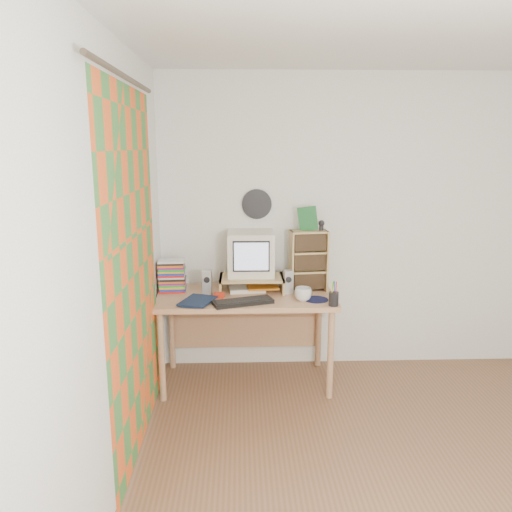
{
  "coord_description": "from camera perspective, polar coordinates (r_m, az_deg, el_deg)",
  "views": [
    {
      "loc": [
        -1.07,
        -2.43,
        1.91
      ],
      "look_at": [
        -0.95,
        1.33,
        1.07
      ],
      "focal_mm": 35.0,
      "sensor_mm": 36.0,
      "label": 1
    }
  ],
  "objects": [
    {
      "name": "mousepad",
      "position": [
        3.88,
        6.87,
        -4.95
      ],
      "size": [
        0.25,
        0.25,
        0.0
      ],
      "primitive_type": "cylinder",
      "rotation": [
        0.0,
        0.0,
        0.34
      ],
      "color": "#0F1133",
      "rests_on": "desk"
    },
    {
      "name": "monitor_riser",
      "position": [
        4.05,
        -0.5,
        -2.73
      ],
      "size": [
        0.52,
        0.3,
        0.12
      ],
      "color": "tan",
      "rests_on": "desk"
    },
    {
      "name": "left_wall",
      "position": [
        2.61,
        -16.88,
        -2.71
      ],
      "size": [
        0.0,
        3.5,
        3.5
      ],
      "primitive_type": "plane",
      "rotation": [
        1.57,
        0.0,
        1.57
      ],
      "color": "white",
      "rests_on": "floor"
    },
    {
      "name": "webcam",
      "position": [
        4.03,
        7.48,
        3.5
      ],
      "size": [
        0.05,
        0.05,
        0.08
      ],
      "primitive_type": null,
      "rotation": [
        0.0,
        0.0,
        -0.09
      ],
      "color": "black",
      "rests_on": "cd_rack"
    },
    {
      "name": "diary",
      "position": [
        3.84,
        -8.16,
        -4.79
      ],
      "size": [
        0.31,
        0.27,
        0.05
      ],
      "primitive_type": "imported",
      "rotation": [
        0.0,
        0.0,
        -0.34
      ],
      "color": "#101E3D",
      "rests_on": "desk"
    },
    {
      "name": "mug",
      "position": [
        3.83,
        5.41,
        -4.36
      ],
      "size": [
        0.14,
        0.14,
        0.1
      ],
      "primitive_type": "imported",
      "rotation": [
        0.0,
        0.0,
        -0.04
      ],
      "color": "silver",
      "rests_on": "desk"
    },
    {
      "name": "pen_cup",
      "position": [
        3.73,
        8.88,
        -4.57
      ],
      "size": [
        0.07,
        0.07,
        0.14
      ],
      "primitive_type": null,
      "rotation": [
        0.0,
        0.0,
        -0.02
      ],
      "color": "black",
      "rests_on": "desk"
    },
    {
      "name": "wall_disc",
      "position": [
        4.19,
        0.09,
        5.94
      ],
      "size": [
        0.25,
        0.02,
        0.25
      ],
      "primitive_type": "cylinder",
      "rotation": [
        1.57,
        0.0,
        0.0
      ],
      "color": "black",
      "rests_on": "back_wall"
    },
    {
      "name": "crt_monitor",
      "position": [
        4.05,
        -0.59,
        0.23
      ],
      "size": [
        0.38,
        0.38,
        0.35
      ],
      "primitive_type": "cube",
      "rotation": [
        0.0,
        0.0,
        -0.01
      ],
      "color": "silver",
      "rests_on": "monitor_riser"
    },
    {
      "name": "speaker_right",
      "position": [
        4.0,
        3.69,
        -2.96
      ],
      "size": [
        0.08,
        0.08,
        0.19
      ],
      "primitive_type": "cube",
      "rotation": [
        0.0,
        0.0,
        0.12
      ],
      "color": "#B1B0B5",
      "rests_on": "desk"
    },
    {
      "name": "cd_rack",
      "position": [
        4.07,
        6.0,
        -0.51
      ],
      "size": [
        0.31,
        0.19,
        0.49
      ],
      "primitive_type": "cube",
      "rotation": [
        0.0,
        0.0,
        0.11
      ],
      "color": "tan",
      "rests_on": "desk"
    },
    {
      "name": "dvd_stack",
      "position": [
        4.09,
        -9.58,
        -1.99
      ],
      "size": [
        0.21,
        0.15,
        0.29
      ],
      "primitive_type": null,
      "rotation": [
        0.0,
        0.0,
        0.04
      ],
      "color": "brown",
      "rests_on": "desk"
    },
    {
      "name": "speaker_left",
      "position": [
        4.0,
        -5.61,
        -2.98
      ],
      "size": [
        0.08,
        0.08,
        0.19
      ],
      "primitive_type": "cube",
      "rotation": [
        0.0,
        0.0,
        -0.08
      ],
      "color": "#B1B0B5",
      "rests_on": "desk"
    },
    {
      "name": "curtain",
      "position": [
        3.07,
        -13.79,
        -2.17
      ],
      "size": [
        0.0,
        2.2,
        2.2
      ],
      "primitive_type": "plane",
      "rotation": [
        1.57,
        0.0,
        1.57
      ],
      "color": "#EE5A21",
      "rests_on": "left_wall"
    },
    {
      "name": "floor",
      "position": [
        3.27,
        19.42,
        -24.01
      ],
      "size": [
        3.5,
        3.5,
        0.0
      ],
      "primitive_type": "plane",
      "color": "brown",
      "rests_on": "ground"
    },
    {
      "name": "red_box",
      "position": [
        3.9,
        -4.24,
        -4.49
      ],
      "size": [
        0.09,
        0.07,
        0.04
      ],
      "primitive_type": "cube",
      "rotation": [
        0.0,
        0.0,
        -0.27
      ],
      "color": "red",
      "rests_on": "desk"
    },
    {
      "name": "game_box",
      "position": [
        4.02,
        5.94,
        4.27
      ],
      "size": [
        0.15,
        0.07,
        0.19
      ],
      "primitive_type": "cube",
      "rotation": [
        0.0,
        0.0,
        -0.25
      ],
      "color": "#1B5E2B",
      "rests_on": "cd_rack"
    },
    {
      "name": "papers",
      "position": [
        4.09,
        -0.37,
        -3.67
      ],
      "size": [
        0.3,
        0.24,
        0.04
      ],
      "primitive_type": null,
      "rotation": [
        0.0,
        0.0,
        0.09
      ],
      "color": "white",
      "rests_on": "desk"
    },
    {
      "name": "desk",
      "position": [
        4.08,
        -1.19,
        -5.97
      ],
      "size": [
        1.4,
        0.7,
        0.75
      ],
      "color": "tan",
      "rests_on": "floor"
    },
    {
      "name": "keyboard",
      "position": [
        3.75,
        -1.5,
        -5.27
      ],
      "size": [
        0.47,
        0.28,
        0.03
      ],
      "primitive_type": "cube",
      "rotation": [
        0.0,
        0.0,
        0.31
      ],
      "color": "black",
      "rests_on": "desk"
    },
    {
      "name": "ceiling",
      "position": [
        2.72,
        23.58,
        24.08
      ],
      "size": [
        3.5,
        3.5,
        0.0
      ],
      "primitive_type": "plane",
      "rotation": [
        3.14,
        0.0,
        0.0
      ],
      "color": "white",
      "rests_on": "back_wall"
    },
    {
      "name": "back_wall",
      "position": [
        4.36,
        12.4,
        3.53
      ],
      "size": [
        3.5,
        0.0,
        3.5
      ],
      "primitive_type": "plane",
      "rotation": [
        1.57,
        0.0,
        0.0
      ],
      "color": "white",
      "rests_on": "floor"
    }
  ]
}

